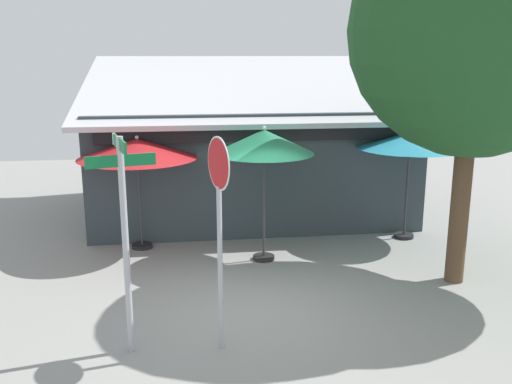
{
  "coord_description": "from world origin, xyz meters",
  "views": [
    {
      "loc": [
        -1.18,
        -8.74,
        4.06
      ],
      "look_at": [
        0.17,
        1.2,
        1.6
      ],
      "focal_mm": 39.37,
      "sensor_mm": 36.0,
      "label": 1
    }
  ],
  "objects_px": {
    "stop_sign": "(219,206)",
    "patio_umbrella_forest_green_center": "(264,143)",
    "patio_umbrella_teal_right": "(410,141)",
    "street_sign_post": "(124,223)",
    "patio_umbrella_crimson_left": "(137,149)",
    "shade_tree": "(498,38)"
  },
  "relations": [
    {
      "from": "patio_umbrella_crimson_left",
      "to": "shade_tree",
      "type": "bearing_deg",
      "value": -24.3
    },
    {
      "from": "stop_sign",
      "to": "patio_umbrella_crimson_left",
      "type": "bearing_deg",
      "value": 107.17
    },
    {
      "from": "patio_umbrella_teal_right",
      "to": "stop_sign",
      "type": "bearing_deg",
      "value": -135.86
    },
    {
      "from": "patio_umbrella_forest_green_center",
      "to": "shade_tree",
      "type": "distance_m",
      "value": 4.46
    },
    {
      "from": "street_sign_post",
      "to": "patio_umbrella_crimson_left",
      "type": "height_order",
      "value": "street_sign_post"
    },
    {
      "from": "street_sign_post",
      "to": "patio_umbrella_teal_right",
      "type": "bearing_deg",
      "value": 36.7
    },
    {
      "from": "street_sign_post",
      "to": "patio_umbrella_teal_right",
      "type": "relative_size",
      "value": 1.23
    },
    {
      "from": "patio_umbrella_crimson_left",
      "to": "shade_tree",
      "type": "relative_size",
      "value": 0.38
    },
    {
      "from": "stop_sign",
      "to": "patio_umbrella_forest_green_center",
      "type": "height_order",
      "value": "stop_sign"
    },
    {
      "from": "patio_umbrella_teal_right",
      "to": "shade_tree",
      "type": "xyz_separation_m",
      "value": [
        0.25,
        -2.67,
        2.11
      ]
    },
    {
      "from": "street_sign_post",
      "to": "patio_umbrella_forest_green_center",
      "type": "height_order",
      "value": "street_sign_post"
    },
    {
      "from": "patio_umbrella_crimson_left",
      "to": "patio_umbrella_forest_green_center",
      "type": "bearing_deg",
      "value": -23.0
    },
    {
      "from": "stop_sign",
      "to": "patio_umbrella_teal_right",
      "type": "distance_m",
      "value": 6.27
    },
    {
      "from": "patio_umbrella_forest_green_center",
      "to": "shade_tree",
      "type": "height_order",
      "value": "shade_tree"
    },
    {
      "from": "patio_umbrella_crimson_left",
      "to": "stop_sign",
      "type": "bearing_deg",
      "value": -72.83
    },
    {
      "from": "street_sign_post",
      "to": "stop_sign",
      "type": "height_order",
      "value": "street_sign_post"
    },
    {
      "from": "patio_umbrella_forest_green_center",
      "to": "street_sign_post",
      "type": "bearing_deg",
      "value": -125.56
    },
    {
      "from": "patio_umbrella_forest_green_center",
      "to": "patio_umbrella_teal_right",
      "type": "distance_m",
      "value": 3.52
    },
    {
      "from": "stop_sign",
      "to": "patio_umbrella_forest_green_center",
      "type": "relative_size",
      "value": 1.11
    },
    {
      "from": "street_sign_post",
      "to": "patio_umbrella_forest_green_center",
      "type": "distance_m",
      "value": 4.13
    },
    {
      "from": "street_sign_post",
      "to": "shade_tree",
      "type": "distance_m",
      "value": 6.7
    },
    {
      "from": "street_sign_post",
      "to": "patio_umbrella_crimson_left",
      "type": "distance_m",
      "value": 4.41
    }
  ]
}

